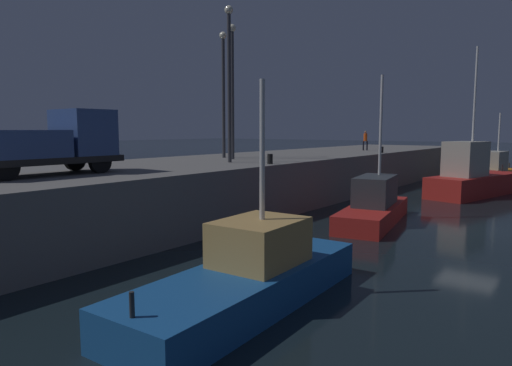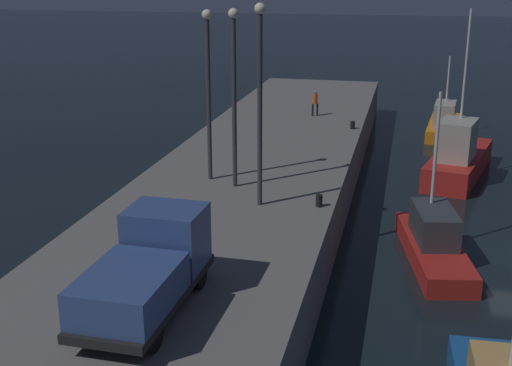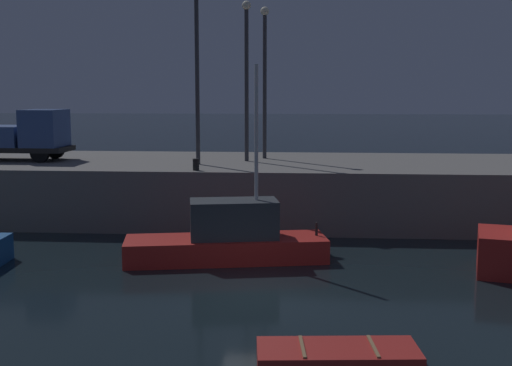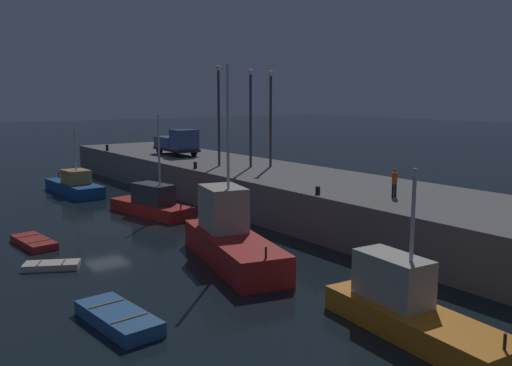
% 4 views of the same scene
% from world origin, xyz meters
% --- Properties ---
extents(ground_plane, '(320.00, 320.00, 0.00)m').
position_xyz_m(ground_plane, '(0.00, 0.00, 0.00)').
color(ground_plane, black).
extents(pier_quay, '(58.07, 9.47, 2.76)m').
position_xyz_m(pier_quay, '(0.00, 12.83, 1.38)').
color(pier_quay, slate).
rests_on(pier_quay, ground).
extents(fishing_trawler_red, '(9.31, 4.63, 9.92)m').
position_xyz_m(fishing_trawler_red, '(11.25, 2.32, 1.23)').
color(fishing_trawler_red, red).
rests_on(fishing_trawler_red, ground).
extents(fishing_boat_blue, '(8.11, 2.77, 5.77)m').
position_xyz_m(fishing_boat_blue, '(-13.33, 2.33, 0.73)').
color(fishing_boat_blue, '#195193').
rests_on(fishing_boat_blue, ground).
extents(fishing_boat_white, '(7.61, 3.41, 7.15)m').
position_xyz_m(fishing_boat_white, '(-1.46, 3.98, 0.84)').
color(fishing_boat_white, red).
rests_on(fishing_boat_white, ground).
extents(fishing_boat_orange, '(7.66, 2.96, 5.94)m').
position_xyz_m(fishing_boat_orange, '(22.20, 2.69, 0.89)').
color(fishing_boat_orange, orange).
rests_on(fishing_boat_orange, ground).
extents(dinghy_orange_near, '(4.27, 1.96, 0.57)m').
position_xyz_m(dinghy_orange_near, '(15.47, -5.44, 0.27)').
color(dinghy_orange_near, '#2D6099').
rests_on(dinghy_orange_near, ground).
extents(rowboat_white_mid, '(3.81, 1.77, 0.43)m').
position_xyz_m(rowboat_white_mid, '(2.12, -5.04, 0.20)').
color(rowboat_white_mid, '#B22823').
rests_on(rowboat_white_mid, ground).
extents(dinghy_red_small, '(2.17, 2.82, 0.35)m').
position_xyz_m(dinghy_red_small, '(7.10, -5.47, 0.16)').
color(dinghy_red_small, beige).
rests_on(dinghy_red_small, ground).
extents(lamp_post_west, '(0.44, 0.44, 8.06)m').
position_xyz_m(lamp_post_west, '(-3.77, 11.15, 7.46)').
color(lamp_post_west, '#38383D').
rests_on(lamp_post_west, pier_quay).
extents(lamp_post_east, '(0.44, 0.44, 7.73)m').
position_xyz_m(lamp_post_east, '(-1.61, 12.77, 7.29)').
color(lamp_post_east, '#38383D').
rests_on(lamp_post_east, pier_quay).
extents(lamp_post_central, '(0.44, 0.44, 7.62)m').
position_xyz_m(lamp_post_central, '(-0.81, 14.16, 7.23)').
color(lamp_post_central, '#38383D').
rests_on(lamp_post_central, pier_quay).
extents(utility_truck, '(5.70, 2.36, 2.53)m').
position_xyz_m(utility_truck, '(-13.07, 12.29, 3.98)').
color(utility_truck, black).
rests_on(utility_truck, pier_quay).
extents(dockworker, '(0.36, 0.43, 1.64)m').
position_xyz_m(dockworker, '(14.11, 11.43, 3.69)').
color(dockworker, black).
rests_on(dockworker, pier_quay).
extents(bollard_west, '(0.28, 0.28, 0.51)m').
position_xyz_m(bollard_west, '(-3.46, 8.74, 3.01)').
color(bollard_west, black).
rests_on(bollard_west, pier_quay).
extents(bollard_central, '(0.28, 0.28, 0.47)m').
position_xyz_m(bollard_central, '(10.84, 8.66, 2.99)').
color(bollard_central, black).
rests_on(bollard_central, pier_quay).
extents(bollard_east, '(0.28, 0.28, 0.64)m').
position_xyz_m(bollard_east, '(-21.25, 8.42, 3.08)').
color(bollard_east, black).
rests_on(bollard_east, pier_quay).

